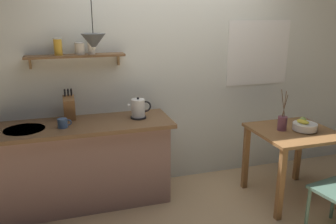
{
  "coord_description": "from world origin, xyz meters",
  "views": [
    {
      "loc": [
        -1.12,
        -3.09,
        1.98
      ],
      "look_at": [
        -0.1,
        0.25,
        0.95
      ],
      "focal_mm": 37.29,
      "sensor_mm": 36.0,
      "label": 1
    }
  ],
  "objects_px": {
    "fruit_bowl": "(305,126)",
    "electric_kettle": "(138,109)",
    "pendant_lamp": "(93,42)",
    "dining_table": "(293,143)",
    "knife_block": "(69,108)",
    "coffee_mug_by_sink": "(63,123)",
    "twig_vase": "(282,123)"
  },
  "relations": [
    {
      "from": "dining_table",
      "to": "coffee_mug_by_sink",
      "type": "relative_size",
      "value": 6.08
    },
    {
      "from": "twig_vase",
      "to": "fruit_bowl",
      "type": "bearing_deg",
      "value": -23.04
    },
    {
      "from": "twig_vase",
      "to": "electric_kettle",
      "type": "relative_size",
      "value": 1.76
    },
    {
      "from": "electric_kettle",
      "to": "knife_block",
      "type": "height_order",
      "value": "knife_block"
    },
    {
      "from": "fruit_bowl",
      "to": "electric_kettle",
      "type": "relative_size",
      "value": 0.99
    },
    {
      "from": "twig_vase",
      "to": "pendant_lamp",
      "type": "distance_m",
      "value": 2.06
    },
    {
      "from": "fruit_bowl",
      "to": "knife_block",
      "type": "relative_size",
      "value": 0.73
    },
    {
      "from": "knife_block",
      "to": "coffee_mug_by_sink",
      "type": "height_order",
      "value": "knife_block"
    },
    {
      "from": "electric_kettle",
      "to": "fruit_bowl",
      "type": "bearing_deg",
      "value": -19.22
    },
    {
      "from": "fruit_bowl",
      "to": "twig_vase",
      "type": "bearing_deg",
      "value": 156.96
    },
    {
      "from": "knife_block",
      "to": "pendant_lamp",
      "type": "height_order",
      "value": "pendant_lamp"
    },
    {
      "from": "fruit_bowl",
      "to": "pendant_lamp",
      "type": "relative_size",
      "value": 0.51
    },
    {
      "from": "fruit_bowl",
      "to": "pendant_lamp",
      "type": "height_order",
      "value": "pendant_lamp"
    },
    {
      "from": "fruit_bowl",
      "to": "pendant_lamp",
      "type": "bearing_deg",
      "value": 166.46
    },
    {
      "from": "dining_table",
      "to": "twig_vase",
      "type": "height_order",
      "value": "twig_vase"
    },
    {
      "from": "fruit_bowl",
      "to": "knife_block",
      "type": "distance_m",
      "value": 2.42
    },
    {
      "from": "twig_vase",
      "to": "coffee_mug_by_sink",
      "type": "height_order",
      "value": "twig_vase"
    },
    {
      "from": "knife_block",
      "to": "coffee_mug_by_sink",
      "type": "bearing_deg",
      "value": -107.8
    },
    {
      "from": "dining_table",
      "to": "coffee_mug_by_sink",
      "type": "distance_m",
      "value": 2.35
    },
    {
      "from": "dining_table",
      "to": "fruit_bowl",
      "type": "relative_size",
      "value": 3.29
    },
    {
      "from": "fruit_bowl",
      "to": "dining_table",
      "type": "bearing_deg",
      "value": 153.03
    },
    {
      "from": "fruit_bowl",
      "to": "electric_kettle",
      "type": "distance_m",
      "value": 1.72
    },
    {
      "from": "pendant_lamp",
      "to": "coffee_mug_by_sink",
      "type": "bearing_deg",
      "value": -177.14
    },
    {
      "from": "dining_table",
      "to": "fruit_bowl",
      "type": "bearing_deg",
      "value": -26.97
    },
    {
      "from": "knife_block",
      "to": "fruit_bowl",
      "type": "bearing_deg",
      "value": -16.93
    },
    {
      "from": "dining_table",
      "to": "knife_block",
      "type": "relative_size",
      "value": 2.41
    },
    {
      "from": "coffee_mug_by_sink",
      "to": "pendant_lamp",
      "type": "xyz_separation_m",
      "value": [
        0.33,
        0.02,
        0.76
      ]
    },
    {
      "from": "fruit_bowl",
      "to": "electric_kettle",
      "type": "bearing_deg",
      "value": 160.78
    },
    {
      "from": "fruit_bowl",
      "to": "twig_vase",
      "type": "xyz_separation_m",
      "value": [
        -0.21,
        0.09,
        0.03
      ]
    },
    {
      "from": "twig_vase",
      "to": "electric_kettle",
      "type": "bearing_deg",
      "value": 161.36
    },
    {
      "from": "dining_table",
      "to": "coffee_mug_by_sink",
      "type": "bearing_deg",
      "value": 169.32
    },
    {
      "from": "electric_kettle",
      "to": "knife_block",
      "type": "bearing_deg",
      "value": 168.71
    }
  ]
}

